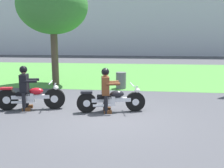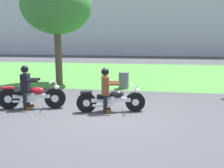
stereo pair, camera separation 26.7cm
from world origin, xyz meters
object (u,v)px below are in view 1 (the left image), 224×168
motorcycle_lead (111,100)px  rider_lead (106,87)px  trash_can (121,80)px  rider_follow (25,84)px  motorcycle_follow (31,97)px  tree_roadside (53,6)px

motorcycle_lead → rider_lead: (-0.17, -0.03, 0.43)m
trash_can → rider_follow: bearing=-126.0°
motorcycle_lead → trash_can: (-0.02, 3.70, -0.00)m
trash_can → motorcycle_follow: bearing=-124.6°
motorcycle_follow → rider_follow: bearing=179.2°
trash_can → rider_lead: bearing=-92.2°
rider_lead → trash_can: bearing=75.2°
motorcycle_follow → tree_roadside: bearing=87.0°
motorcycle_follow → trash_can: (2.59, 3.75, -0.03)m
motorcycle_follow → tree_roadside: 5.49m
rider_follow → motorcycle_follow: bearing=-0.8°
motorcycle_follow → rider_follow: size_ratio=1.51×
rider_follow → tree_roadside: (-0.56, 4.31, 2.95)m
rider_lead → tree_roadside: 6.09m
rider_follow → trash_can: (2.75, 3.78, -0.45)m
motorcycle_lead → rider_lead: rider_lead is taller
tree_roadside → trash_can: tree_roadside is taller
rider_lead → motorcycle_follow: (-2.44, -0.01, -0.40)m
motorcycle_lead → tree_roadside: (-3.33, 4.23, 3.40)m
motorcycle_lead → tree_roadside: 6.37m
motorcycle_lead → trash_can: 3.70m
tree_roadside → trash_can: 4.78m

